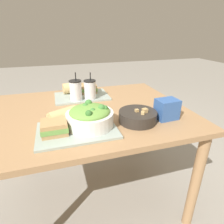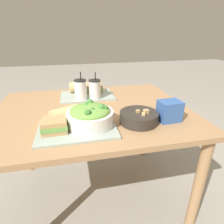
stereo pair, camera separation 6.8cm
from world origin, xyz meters
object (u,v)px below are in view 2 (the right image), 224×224
object	(u,v)px
drink_cup_red	(95,90)
soup_bowl	(139,117)
sandwich_near	(55,125)
baguette_near	(65,114)
chip_bag	(169,111)
sandwich_far	(94,88)
drink_cup_dark	(81,90)
salad_bowl	(90,115)
baguette_far	(79,87)

from	to	relation	value
drink_cup_red	soup_bowl	bearing A→B (deg)	-65.80
soup_bowl	sandwich_near	bearing A→B (deg)	-177.19
baguette_near	chip_bag	size ratio (longest dim) A/B	1.37
drink_cup_red	chip_bag	bearing A→B (deg)	-49.67
baguette_near	drink_cup_red	xyz separation A→B (m)	(0.20, 0.33, 0.02)
soup_bowl	sandwich_far	size ratio (longest dim) A/B	1.52
drink_cup_dark	drink_cup_red	size ratio (longest dim) A/B	1.03
sandwich_near	drink_cup_dark	distance (m)	0.46
salad_bowl	baguette_far	world-z (taller)	salad_bowl
salad_bowl	chip_bag	world-z (taller)	salad_bowl
sandwich_near	drink_cup_red	distance (m)	0.50
baguette_near	sandwich_far	xyz separation A→B (m)	(0.21, 0.48, -0.01)
salad_bowl	soup_bowl	distance (m)	0.26
salad_bowl	baguette_near	size ratio (longest dim) A/B	1.41
sandwich_far	chip_bag	world-z (taller)	chip_bag
baguette_near	baguette_far	xyz separation A→B (m)	(0.10, 0.50, 0.00)
salad_bowl	drink_cup_dark	size ratio (longest dim) A/B	1.23
salad_bowl	chip_bag	distance (m)	0.43
baguette_far	drink_cup_red	bearing A→B (deg)	-155.79
sandwich_near	drink_cup_red	world-z (taller)	drink_cup_red
soup_bowl	drink_cup_red	world-z (taller)	drink_cup_red
sandwich_near	chip_bag	bearing A→B (deg)	0.36
soup_bowl	baguette_near	xyz separation A→B (m)	(-0.39, 0.08, 0.02)
chip_bag	baguette_near	bearing A→B (deg)	167.47
soup_bowl	sandwich_far	distance (m)	0.58
baguette_near	sandwich_far	bearing A→B (deg)	-51.05
chip_bag	sandwich_far	bearing A→B (deg)	117.64
salad_bowl	soup_bowl	size ratio (longest dim) A/B	1.15
salad_bowl	sandwich_far	xyz separation A→B (m)	(0.09, 0.55, -0.02)
salad_bowl	baguette_far	bearing A→B (deg)	92.83
drink_cup_dark	sandwich_near	bearing A→B (deg)	-109.79
salad_bowl	drink_cup_dark	world-z (taller)	drink_cup_dark
sandwich_near	sandwich_far	distance (m)	0.64
sandwich_far	chip_bag	size ratio (longest dim) A/B	1.10
baguette_far	drink_cup_dark	bearing A→B (deg)	175.01
baguette_near	chip_bag	xyz separation A→B (m)	(0.56, -0.09, 0.00)
sandwich_near	drink_cup_dark	bearing A→B (deg)	69.48
sandwich_far	drink_cup_red	bearing A→B (deg)	-90.80
drink_cup_dark	chip_bag	distance (m)	0.62
drink_cup_red	baguette_near	bearing A→B (deg)	-121.57
baguette_near	drink_cup_dark	size ratio (longest dim) A/B	0.87
salad_bowl	drink_cup_dark	xyz separation A→B (m)	(-0.02, 0.40, 0.01)
sandwich_far	baguette_far	xyz separation A→B (m)	(-0.12, 0.03, 0.01)
salad_bowl	sandwich_near	bearing A→B (deg)	-171.02
sandwich_near	baguette_near	distance (m)	0.11
baguette_near	drink_cup_dark	bearing A→B (deg)	-44.37
drink_cup_dark	baguette_near	bearing A→B (deg)	-107.48
drink_cup_dark	soup_bowl	bearing A→B (deg)	-55.31
drink_cup_dark	drink_cup_red	distance (m)	0.10
baguette_far	drink_cup_dark	distance (m)	0.18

